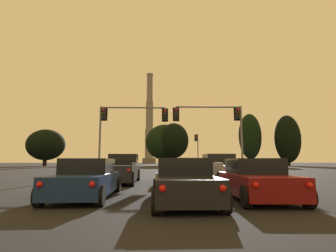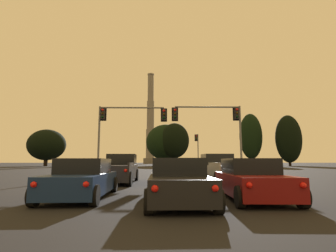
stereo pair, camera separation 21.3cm
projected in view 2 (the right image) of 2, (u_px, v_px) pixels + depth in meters
The scene contains 15 objects.
sedan_center_lane_front at pixel (173, 172), 15.84m from camera, with size 1.99×4.71×1.43m.
sedan_center_lane_second at pixel (178, 182), 8.56m from camera, with size 2.07×4.74×1.43m.
sedan_right_lane_second at pixel (251, 180), 9.39m from camera, with size 2.16×4.77×1.43m.
sedan_left_lane_second at pixel (83, 179), 9.67m from camera, with size 2.12×4.75×1.43m.
pickup_truck_right_lane_front at pixel (223, 170), 16.17m from camera, with size 2.42×5.58×1.82m.
pickup_truck_left_lane_front at pixel (119, 170), 16.50m from camera, with size 2.27×5.54×1.82m.
traffic_light_overhead_right at pixel (217, 122), 23.09m from camera, with size 6.25×0.50×6.23m.
traffic_light_overhead_left at pixel (122, 122), 23.62m from camera, with size 6.31×0.50×6.28m.
traffic_light_far_right at pixel (197, 146), 47.72m from camera, with size 0.78×0.50×6.33m.
smokestack at pixel (150, 128), 161.10m from camera, with size 8.20×8.20×56.35m.
treeline_right_mid at pixel (47, 145), 75.91m from camera, with size 10.81×9.73×10.61m.
treeline_far_right at pixel (288, 139), 81.80m from camera, with size 7.91×7.12×15.83m.
treeline_center_right at pixel (166, 142), 83.68m from camera, with size 12.62×11.36×13.16m.
treeline_left_mid at pixel (175, 141), 80.58m from camera, with size 8.99×8.09×13.14m.
treeline_far_left at pixel (251, 136), 85.27m from camera, with size 7.27×6.54×16.93m.
Camera 2 is at (-0.28, -0.04, 1.31)m, focal length 28.00 mm.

